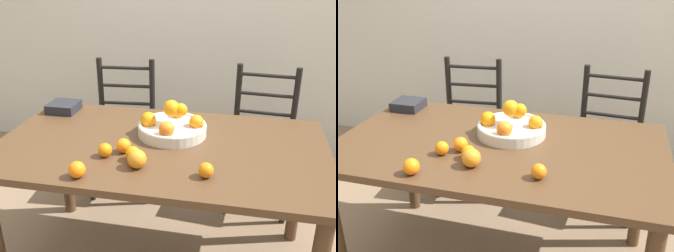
{
  "view_description": "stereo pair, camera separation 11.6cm",
  "coord_description": "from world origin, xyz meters",
  "views": [
    {
      "loc": [
        0.39,
        -1.69,
        1.59
      ],
      "look_at": [
        0.03,
        0.02,
        0.85
      ],
      "focal_mm": 42.0,
      "sensor_mm": 36.0,
      "label": 1
    },
    {
      "loc": [
        0.5,
        -1.66,
        1.59
      ],
      "look_at": [
        0.03,
        0.02,
        0.85
      ],
      "focal_mm": 42.0,
      "sensor_mm": 36.0,
      "label": 2
    }
  ],
  "objects": [
    {
      "name": "dining_table",
      "position": [
        0.0,
        0.0,
        0.66
      ],
      "size": [
        1.61,
        0.92,
        0.75
      ],
      "color": "#4C331E",
      "rests_on": "ground_plane"
    },
    {
      "name": "fruit_bowl",
      "position": [
        0.03,
        0.12,
        0.8
      ],
      "size": [
        0.35,
        0.35,
        0.19
      ],
      "color": "beige",
      "rests_on": "dining_table"
    },
    {
      "name": "orange_loose_0",
      "position": [
        -0.15,
        -0.13,
        0.79
      ],
      "size": [
        0.07,
        0.07,
        0.07
      ],
      "color": "orange",
      "rests_on": "dining_table"
    },
    {
      "name": "orange_loose_1",
      "position": [
        -0.27,
        -0.38,
        0.79
      ],
      "size": [
        0.07,
        0.07,
        0.07
      ],
      "color": "orange",
      "rests_on": "dining_table"
    },
    {
      "name": "orange_loose_2",
      "position": [
        -0.08,
        -0.19,
        0.79
      ],
      "size": [
        0.07,
        0.07,
        0.07
      ],
      "color": "orange",
      "rests_on": "dining_table"
    },
    {
      "name": "orange_loose_3",
      "position": [
        -0.22,
        -0.18,
        0.79
      ],
      "size": [
        0.06,
        0.06,
        0.06
      ],
      "color": "orange",
      "rests_on": "dining_table"
    },
    {
      "name": "orange_loose_4",
      "position": [
        0.25,
        -0.27,
        0.79
      ],
      "size": [
        0.06,
        0.06,
        0.06
      ],
      "color": "orange",
      "rests_on": "dining_table"
    },
    {
      "name": "orange_loose_5",
      "position": [
        -0.05,
        -0.25,
        0.8
      ],
      "size": [
        0.08,
        0.08,
        0.08
      ],
      "color": "orange",
      "rests_on": "dining_table"
    },
    {
      "name": "chair_left",
      "position": [
        -0.45,
        0.77,
        0.47
      ],
      "size": [
        0.45,
        0.43,
        0.94
      ],
      "rotation": [
        0.0,
        0.0,
        0.08
      ],
      "color": "black",
      "rests_on": "ground_plane"
    },
    {
      "name": "chair_right",
      "position": [
        0.52,
        0.77,
        0.47
      ],
      "size": [
        0.45,
        0.43,
        0.94
      ],
      "rotation": [
        0.0,
        0.0,
        -0.09
      ],
      "color": "black",
      "rests_on": "ground_plane"
    },
    {
      "name": "book_stack",
      "position": [
        -0.66,
        0.32,
        0.78
      ],
      "size": [
        0.17,
        0.16,
        0.05
      ],
      "color": "#232328",
      "rests_on": "dining_table"
    }
  ]
}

